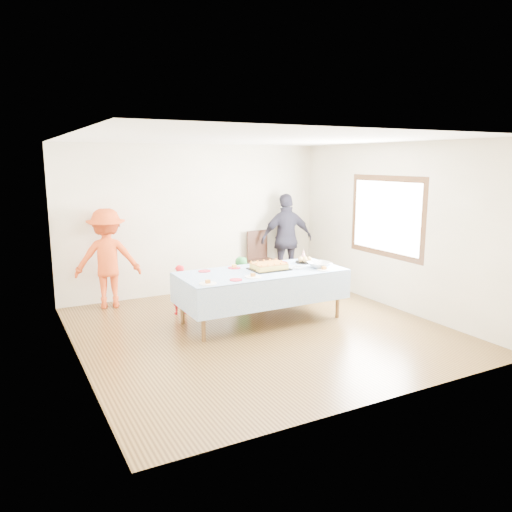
{
  "coord_description": "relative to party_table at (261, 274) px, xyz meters",
  "views": [
    {
      "loc": [
        -3.29,
        -6.07,
        2.41
      ],
      "look_at": [
        0.09,
        0.3,
        1.03
      ],
      "focal_mm": 35.0,
      "sensor_mm": 36.0,
      "label": 1
    }
  ],
  "objects": [
    {
      "name": "ground",
      "position": [
        -0.22,
        -0.37,
        -0.72
      ],
      "size": [
        5.0,
        5.0,
        0.0
      ],
      "primitive_type": "plane",
      "color": "#412912",
      "rests_on": "ground"
    },
    {
      "name": "adult_right",
      "position": [
        1.56,
        1.83,
        0.17
      ],
      "size": [
        1.11,
        0.61,
        1.79
      ],
      "primitive_type": "imported",
      "rotation": [
        0.0,
        0.0,
        2.96
      ],
      "color": "#2D2C3C",
      "rests_on": "ground"
    },
    {
      "name": "birthday_cake",
      "position": [
        0.15,
        0.03,
        0.1
      ],
      "size": [
        0.57,
        0.44,
        0.1
      ],
      "color": "black",
      "rests_on": "party_table"
    },
    {
      "name": "punch_bowl",
      "position": [
        0.91,
        -0.21,
        0.1
      ],
      "size": [
        0.35,
        0.35,
        0.09
      ],
      "primitive_type": "imported",
      "color": "silver",
      "rests_on": "party_table"
    },
    {
      "name": "party_table",
      "position": [
        0.0,
        0.0,
        0.0
      ],
      "size": [
        2.5,
        1.1,
        0.78
      ],
      "color": "brown",
      "rests_on": "ground"
    },
    {
      "name": "party_hat",
      "position": [
        1.05,
        0.46,
        0.14
      ],
      "size": [
        0.1,
        0.1,
        0.18
      ],
      "primitive_type": "cone",
      "color": "white",
      "rests_on": "party_table"
    },
    {
      "name": "toddler_left",
      "position": [
        -0.98,
        0.92,
        -0.33
      ],
      "size": [
        0.29,
        0.2,
        0.8
      ],
      "primitive_type": "imported",
      "rotation": [
        0.0,
        0.0,
        3.12
      ],
      "color": "red",
      "rests_on": "ground"
    },
    {
      "name": "plate_red_far_d",
      "position": [
        0.57,
        0.38,
        0.06
      ],
      "size": [
        0.18,
        0.18,
        0.01
      ],
      "primitive_type": "cylinder",
      "color": "red",
      "rests_on": "party_table"
    },
    {
      "name": "dining_chair",
      "position": [
        1.03,
        1.92,
        -0.13
      ],
      "size": [
        0.53,
        0.53,
        1.08
      ],
      "rotation": [
        0.0,
        0.0,
        0.14
      ],
      "color": "black",
      "rests_on": "ground"
    },
    {
      "name": "plate_white_mid",
      "position": [
        -0.3,
        -0.31,
        0.06
      ],
      "size": [
        0.24,
        0.24,
        0.01
      ],
      "primitive_type": "cylinder",
      "color": "white",
      "rests_on": "party_table"
    },
    {
      "name": "toddler_right",
      "position": [
        0.14,
        0.53,
        -0.32
      ],
      "size": [
        0.47,
        0.42,
        0.81
      ],
      "primitive_type": "imported",
      "rotation": [
        0.0,
        0.0,
        2.81
      ],
      "color": "tan",
      "rests_on": "ground"
    },
    {
      "name": "rolls_tray",
      "position": [
        0.92,
        0.21,
        0.09
      ],
      "size": [
        0.31,
        0.31,
        0.09
      ],
      "color": "black",
      "rests_on": "party_table"
    },
    {
      "name": "plate_red_far_a",
      "position": [
        -0.77,
        0.37,
        0.06
      ],
      "size": [
        0.19,
        0.19,
        0.01
      ],
      "primitive_type": "cylinder",
      "color": "red",
      "rests_on": "party_table"
    },
    {
      "name": "plate_red_far_c",
      "position": [
        0.13,
        0.4,
        0.06
      ],
      "size": [
        0.18,
        0.18,
        0.01
      ],
      "primitive_type": "cylinder",
      "color": "red",
      "rests_on": "party_table"
    },
    {
      "name": "plate_red_far_b",
      "position": [
        -0.28,
        0.37,
        0.06
      ],
      "size": [
        0.2,
        0.2,
        0.01
      ],
      "primitive_type": "cylinder",
      "color": "red",
      "rests_on": "party_table"
    },
    {
      "name": "fork_pile",
      "position": [
        0.53,
        -0.14,
        0.09
      ],
      "size": [
        0.24,
        0.18,
        0.07
      ],
      "primitive_type": null,
      "color": "white",
      "rests_on": "party_table"
    },
    {
      "name": "toddler_mid",
      "position": [
        0.2,
        1.09,
        -0.33
      ],
      "size": [
        0.42,
        0.31,
        0.79
      ],
      "primitive_type": "imported",
      "rotation": [
        0.0,
        0.0,
        3.3
      ],
      "color": "#2A7F39",
      "rests_on": "ground"
    },
    {
      "name": "plate_red_near",
      "position": [
        -0.6,
        -0.36,
        0.06
      ],
      "size": [
        0.18,
        0.18,
        0.01
      ],
      "primitive_type": "cylinder",
      "color": "red",
      "rests_on": "party_table"
    },
    {
      "name": "adult_left",
      "position": [
        -1.89,
        1.83,
        0.1
      ],
      "size": [
        1.17,
        0.82,
        1.65
      ],
      "primitive_type": "imported",
      "rotation": [
        0.0,
        0.0,
        2.93
      ],
      "color": "#D8491B",
      "rests_on": "ground"
    },
    {
      "name": "room_walls",
      "position": [
        -0.16,
        -0.36,
        1.05
      ],
      "size": [
        5.04,
        5.04,
        2.72
      ],
      "color": "beige",
      "rests_on": "ground"
    },
    {
      "name": "plate_white_right",
      "position": [
        0.86,
        -0.4,
        0.06
      ],
      "size": [
        0.21,
        0.21,
        0.01
      ],
      "primitive_type": "cylinder",
      "color": "white",
      "rests_on": "party_table"
    },
    {
      "name": "plate_white_left",
      "position": [
        -1.02,
        -0.37,
        0.06
      ],
      "size": [
        0.24,
        0.24,
        0.01
      ],
      "primitive_type": "cylinder",
      "color": "white",
      "rests_on": "party_table"
    }
  ]
}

